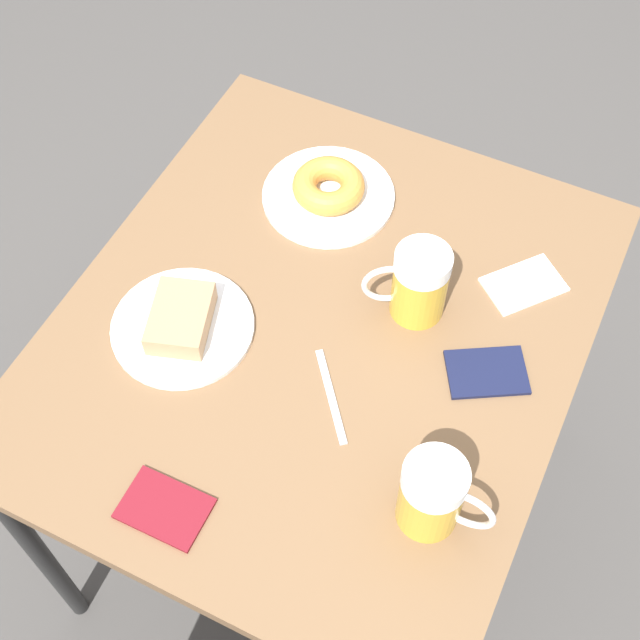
# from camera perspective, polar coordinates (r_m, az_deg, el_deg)

# --- Properties ---
(ground_plane) EXTENTS (8.00, 8.00, 0.00)m
(ground_plane) POSITION_cam_1_polar(r_m,az_deg,el_deg) (2.15, -0.00, -11.75)
(ground_plane) COLOR #474442
(table) EXTENTS (0.83, 0.97, 0.77)m
(table) POSITION_cam_1_polar(r_m,az_deg,el_deg) (1.52, -0.00, -1.83)
(table) COLOR brown
(table) RESTS_ON ground_plane
(plate_with_cake) EXTENTS (0.24, 0.24, 0.05)m
(plate_with_cake) POSITION_cam_1_polar(r_m,az_deg,el_deg) (1.47, -8.84, -0.18)
(plate_with_cake) COLOR white
(plate_with_cake) RESTS_ON table
(plate_with_donut) EXTENTS (0.24, 0.24, 0.05)m
(plate_with_donut) POSITION_cam_1_polar(r_m,az_deg,el_deg) (1.63, 0.55, 8.31)
(plate_with_donut) COLOR white
(plate_with_donut) RESTS_ON table
(beer_mug_left) EXTENTS (0.14, 0.09, 0.14)m
(beer_mug_left) POSITION_cam_1_polar(r_m,az_deg,el_deg) (1.26, 7.27, -11.07)
(beer_mug_left) COLOR gold
(beer_mug_left) RESTS_ON table
(beer_mug_center) EXTENTS (0.13, 0.09, 0.14)m
(beer_mug_center) POSITION_cam_1_polar(r_m,az_deg,el_deg) (1.44, 6.29, 2.35)
(beer_mug_center) COLOR gold
(beer_mug_center) RESTS_ON table
(napkin_folded) EXTENTS (0.15, 0.15, 0.00)m
(napkin_folded) POSITION_cam_1_polar(r_m,az_deg,el_deg) (1.55, 12.92, 2.23)
(napkin_folded) COLOR white
(napkin_folded) RESTS_ON table
(fork) EXTENTS (0.12, 0.14, 0.00)m
(fork) POSITION_cam_1_polar(r_m,az_deg,el_deg) (1.40, 0.71, -4.89)
(fork) COLOR silver
(fork) RESTS_ON table
(passport_near_edge) EXTENTS (0.13, 0.09, 0.01)m
(passport_near_edge) POSITION_cam_1_polar(r_m,az_deg,el_deg) (1.34, -9.91, -11.79)
(passport_near_edge) COLOR maroon
(passport_near_edge) RESTS_ON table
(passport_far_edge) EXTENTS (0.15, 0.14, 0.01)m
(passport_far_edge) POSITION_cam_1_polar(r_m,az_deg,el_deg) (1.44, 10.62, -3.30)
(passport_far_edge) COLOR #141938
(passport_far_edge) RESTS_ON table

